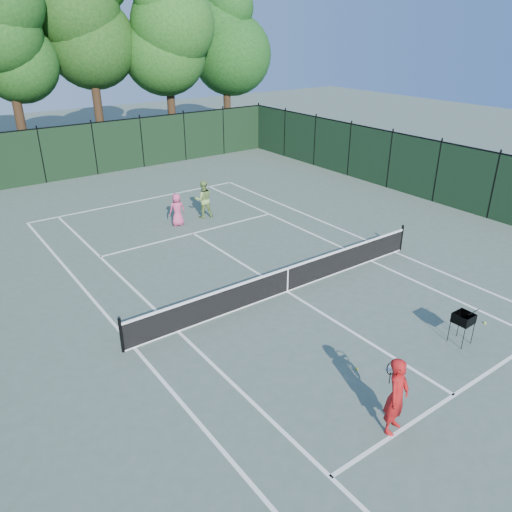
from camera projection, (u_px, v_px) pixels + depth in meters
ground at (287, 292)px, 16.78m from camera, size 90.00×90.00×0.00m
sideline_doubles_left at (134, 348)px, 13.86m from camera, size 0.10×23.77×0.01m
sideline_doubles_right at (395, 252)px, 19.70m from camera, size 0.10×23.77×0.01m
sideline_singles_left at (178, 331)px, 14.59m from camera, size 0.10×23.77×0.01m
sideline_singles_right at (371, 261)px, 18.97m from camera, size 0.10×23.77×0.01m
baseline_far at (140, 200)px, 25.51m from camera, size 10.97×0.10×0.01m
service_line_near at (454, 395)px, 12.08m from camera, size 8.23×0.10×0.01m
service_line_far at (193, 233)px, 21.48m from camera, size 8.23×0.10×0.01m
center_service_line at (287, 291)px, 16.78m from camera, size 0.10×12.80×0.01m
tennis_net at (287, 279)px, 16.58m from camera, size 11.69×0.09×1.06m
fence_far at (95, 149)px, 29.37m from camera, size 24.00×0.05×3.00m
fence_right at (494, 187)px, 22.55m from camera, size 0.05×36.00×3.00m
tree_2 at (3, 34)px, 27.94m from camera, size 6.00×6.00×12.40m
tree_3 at (85, 10)px, 30.44m from camera, size 7.00×7.00×14.45m
tree_4 at (166, 25)px, 32.95m from camera, size 6.20×6.20×12.97m
tree_5 at (225, 32)px, 36.17m from camera, size 5.80×5.80×12.23m
coach at (397, 396)px, 10.68m from camera, size 0.86×0.83×1.85m
player_pink at (177, 210)px, 22.05m from camera, size 0.77×0.55×1.48m
player_green at (203, 199)px, 22.94m from camera, size 1.01×0.89×1.75m
ball_hopper at (464, 318)px, 13.76m from camera, size 0.51×0.51×0.94m
loose_ball_near_cart at (485, 323)px, 14.95m from camera, size 0.07×0.07×0.07m
loose_ball_midcourt at (357, 369)px, 12.95m from camera, size 0.07×0.07×0.07m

